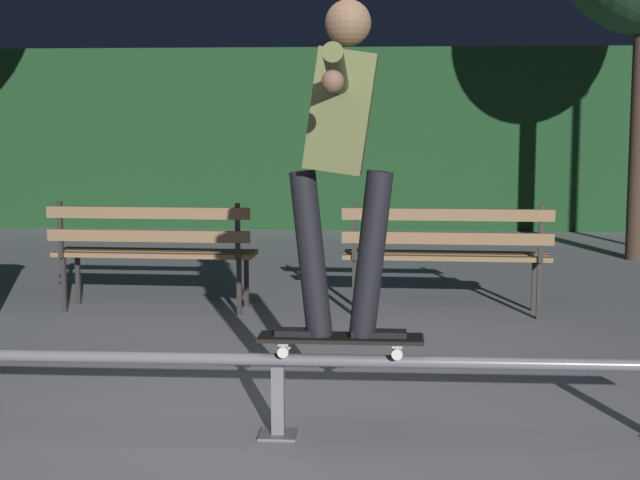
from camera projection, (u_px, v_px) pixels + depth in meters
name	position (u px, v px, depth m)	size (l,w,h in m)	color
ground_plane	(275.00, 446.00, 4.45)	(90.00, 90.00, 0.00)	gray
hedge_backdrop	(348.00, 139.00, 13.79)	(24.00, 1.20, 2.52)	#193D1E
grind_rail	(278.00, 372.00, 4.56)	(4.30, 0.18, 0.40)	slate
skateboard	(341.00, 339.00, 4.52)	(0.78, 0.21, 0.09)	black
skateboarder	(342.00, 140.00, 4.40)	(0.62, 1.41, 1.56)	black
park_bench_leftmost	(153.00, 245.00, 7.55)	(1.61, 0.47, 0.88)	#282623
park_bench_left_center	(446.00, 247.00, 7.40)	(1.61, 0.47, 0.88)	#282623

